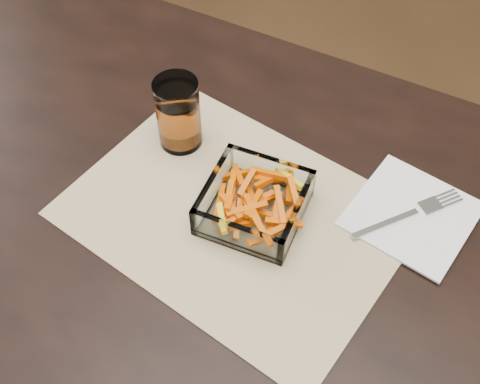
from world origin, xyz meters
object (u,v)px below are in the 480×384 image
at_px(dining_table, 274,310).
at_px(glass_bowl, 254,204).
at_px(tumbler, 179,116).
at_px(fork, 411,213).

relative_size(dining_table, glass_bowl, 11.08).
distance_m(tumbler, fork, 0.36).
distance_m(dining_table, tumbler, 0.32).
relative_size(tumbler, fork, 0.78).
relative_size(dining_table, fork, 10.71).
bearing_deg(tumbler, dining_table, -32.47).
xyz_separation_m(glass_bowl, fork, (0.20, 0.10, -0.02)).
bearing_deg(tumbler, glass_bowl, -23.69).
bearing_deg(tumbler, fork, 4.38).
bearing_deg(fork, tumbler, -137.91).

